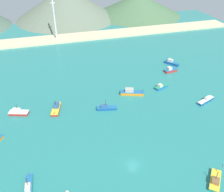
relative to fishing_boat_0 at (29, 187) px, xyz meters
name	(u,v)px	position (x,y,z in m)	size (l,w,h in m)	color
ground	(108,112)	(32.26, 30.34, -1.07)	(260.00, 280.00, 0.50)	teal
fishing_boat_0	(29,187)	(0.00, 0.00, 0.00)	(2.77, 9.13, 5.17)	#198466
fishing_boat_1	(215,181)	(53.36, -13.14, -0.07)	(7.65, 8.25, 4.98)	#198466
fishing_boat_2	(56,108)	(11.77, 37.84, 0.02)	(5.29, 9.86, 4.82)	red
fishing_boat_3	(106,108)	(32.13, 32.28, -0.04)	(8.80, 3.94, 4.71)	#14478C
fishing_boat_4	(206,100)	(76.01, 25.41, -0.03)	(9.58, 5.33, 2.16)	#14478C
fishing_boat_5	(161,87)	(62.05, 41.83, -0.03)	(7.53, 5.00, 2.31)	#1E5BA8
fishing_boat_6	(171,63)	(79.38, 64.36, 0.23)	(6.76, 8.17, 2.98)	#14478C
fishing_boat_7	(132,92)	(46.50, 40.51, 0.26)	(11.18, 6.31, 3.07)	orange
fishing_boat_9	(170,70)	(74.48, 56.34, 0.15)	(7.61, 4.05, 2.81)	red
fishing_boat_10	(18,112)	(-3.50, 39.22, 0.10)	(8.45, 5.43, 5.27)	red
buoy_1	(67,192)	(10.45, -4.27, -0.63)	(1.08, 1.08, 1.08)	silver
beach_strip	(73,37)	(32.26, 123.05, -0.22)	(247.00, 16.78, 1.20)	beige
hill_central	(66,3)	(35.45, 175.62, 12.42)	(86.87, 86.87, 26.47)	#60705B
hill_east	(138,4)	(99.14, 169.52, 8.52)	(78.43, 78.43, 18.68)	#476B47
radio_tower	(54,18)	(20.98, 122.79, 14.71)	(3.04, 2.44, 30.44)	silver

